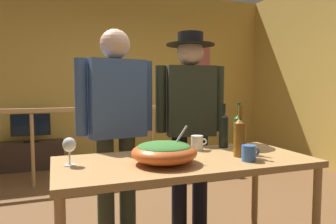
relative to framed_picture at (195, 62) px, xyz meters
The scene contains 17 objects.
ground_plane 3.55m from the framed_picture, 120.39° to the right, with size 7.65×7.65×0.00m, color brown.
back_wall 1.60m from the framed_picture, behind, with size 5.88×0.10×2.87m, color gold.
side_wall_right 2.33m from the framed_picture, 54.08° to the right, with size 0.10×4.14×2.87m, color gold.
framed_picture is the anchor object (origin of this frame).
stair_railing 2.42m from the framed_picture, 145.49° to the right, with size 3.89×0.10×1.01m.
tv_console 3.20m from the framed_picture, behind, with size 0.90×0.40×0.40m, color #38281E.
flat_screen_tv 3.02m from the framed_picture, behind, with size 0.54×0.12×0.42m.
serving_table 4.10m from the framed_picture, 116.01° to the right, with size 1.58×0.71×0.77m.
salad_bowl 4.20m from the framed_picture, 117.64° to the right, with size 0.38×0.38×0.22m.
wine_glass 4.34m from the framed_picture, 124.70° to the right, with size 0.08×0.08×0.16m.
wine_bottle_dark 3.67m from the framed_picture, 111.82° to the right, with size 0.07×0.07×0.32m.
wine_bottle_amber 3.97m from the framed_picture, 110.95° to the right, with size 0.08×0.08×0.33m.
wine_bottle_green 3.86m from the framed_picture, 110.77° to the right, with size 0.07×0.07×0.34m.
mug_blue 4.11m from the framed_picture, 110.53° to the right, with size 0.12×0.08×0.10m.
mug_white 3.80m from the framed_picture, 114.92° to the right, with size 0.12×0.09×0.10m.
person_standing_left 3.66m from the framed_picture, 124.90° to the right, with size 0.61×0.29×1.65m.
person_standing_right 3.35m from the framed_picture, 115.92° to the right, with size 0.58×0.40×1.66m.
Camera 1 is at (-0.92, -2.64, 1.21)m, focal length 33.57 mm.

